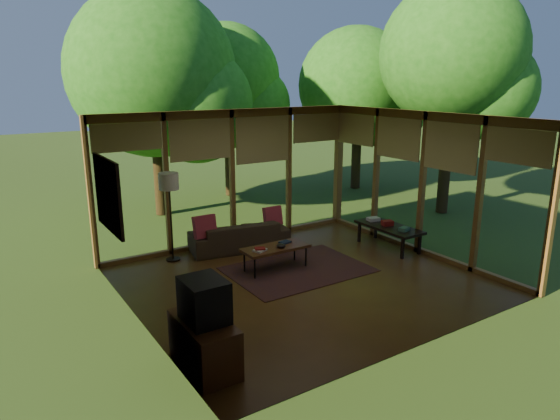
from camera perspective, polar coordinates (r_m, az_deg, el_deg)
floor at (r=8.44m, az=2.70°, el=-8.08°), size 5.50×5.50×0.00m
ceiling at (r=7.80m, az=2.95°, el=10.51°), size 5.50×5.50×0.00m
wall_left at (r=6.84m, az=-16.27°, el=-2.22°), size 0.04×5.00×2.70m
wall_front at (r=6.24m, az=16.36°, el=-3.85°), size 5.50×0.04×2.70m
window_wall_back at (r=10.10m, az=-5.49°, el=3.72°), size 5.50×0.12×2.70m
window_wall_right at (r=9.84m, az=15.96°, el=2.92°), size 0.12×5.00×2.70m
exterior_lawn at (r=19.31m, az=8.24°, el=4.86°), size 40.00×40.00×0.00m
tree_nw at (r=12.43m, az=-14.42°, el=14.95°), size 3.93×3.93×5.38m
tree_ne at (r=14.32m, az=-6.20°, el=14.71°), size 2.97×2.97×4.77m
tree_se at (r=12.82m, az=19.07°, el=16.51°), size 3.37×3.37×5.53m
tree_far at (r=15.20m, az=8.63°, el=13.87°), size 3.36×3.36×4.76m
rug at (r=8.90m, az=2.04°, el=-6.80°), size 2.38×1.69×0.01m
sofa at (r=9.88m, az=-4.69°, el=-2.93°), size 2.01×1.07×0.56m
pillow_left at (r=9.43m, az=-8.60°, el=-1.94°), size 0.42×0.23×0.44m
pillow_right at (r=10.11m, az=-0.85°, el=-0.73°), size 0.38×0.20×0.40m
ct_book_lower at (r=8.55m, az=-2.31°, el=-4.60°), size 0.26×0.23×0.03m
ct_book_upper at (r=8.54m, az=-2.32°, el=-4.42°), size 0.21×0.18×0.03m
ct_book_side at (r=8.96m, az=0.57°, el=-3.69°), size 0.22×0.18×0.03m
ct_bowl at (r=8.70m, az=0.12°, el=-4.10°), size 0.16×0.16×0.07m
media_cabinet at (r=6.05m, az=-8.64°, el=-14.91°), size 0.50×1.00×0.60m
television at (r=5.81m, az=-8.67°, el=-10.14°), size 0.45×0.55×0.50m
console_book_a at (r=9.83m, az=14.01°, el=-2.14°), size 0.22×0.18×0.07m
console_book_b at (r=10.12m, az=12.17°, el=-1.46°), size 0.25×0.21×0.10m
console_book_c at (r=10.40m, az=10.62°, el=-1.02°), size 0.27×0.22×0.07m
floor_lamp at (r=9.17m, az=-12.58°, el=2.65°), size 0.36×0.36×1.65m
coffee_table at (r=8.78m, az=-0.51°, el=-4.41°), size 1.20×0.50×0.43m
side_console at (r=10.12m, az=12.34°, el=-2.03°), size 0.60×1.40×0.46m
wall_painting at (r=8.11m, az=-19.04°, el=1.66°), size 0.06×1.35×1.15m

